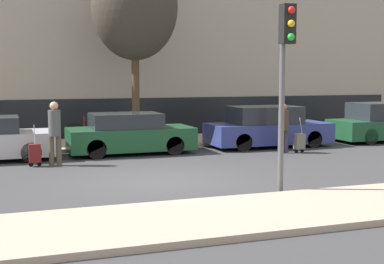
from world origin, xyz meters
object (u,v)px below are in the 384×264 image
at_px(parked_car_2, 267,128).
at_px(traffic_light, 285,61).
at_px(pedestrian_left, 55,129).
at_px(trolley_right, 299,141).
at_px(parked_car_1, 129,134).
at_px(parked_bicycle, 89,132).
at_px(bare_tree_near_crossing, 135,8).
at_px(trolley_left, 35,153).
at_px(pedestrian_right, 283,125).

relative_size(parked_car_2, traffic_light, 1.10).
relative_size(pedestrian_left, trolley_right, 1.54).
distance_m(parked_car_1, traffic_light, 7.56).
bearing_deg(parked_car_2, pedestrian_left, -167.76).
bearing_deg(pedestrian_left, parked_bicycle, 72.59).
relative_size(trolley_right, bare_tree_near_crossing, 0.17).
relative_size(trolley_left, parked_bicycle, 0.66).
height_order(pedestrian_right, traffic_light, traffic_light).
distance_m(trolley_right, bare_tree_near_crossing, 7.45).
relative_size(traffic_light, bare_tree_near_crossing, 0.59).
bearing_deg(parked_car_1, trolley_left, -152.81).
distance_m(parked_car_1, trolley_right, 5.56).
xyz_separation_m(parked_car_1, trolley_left, (-3.03, -1.56, -0.25)).
xyz_separation_m(trolley_left, traffic_light, (4.74, -5.47, 2.44)).
bearing_deg(pedestrian_right, parked_car_1, -5.97).
height_order(trolley_left, parked_bicycle, trolley_left).
relative_size(pedestrian_left, parked_bicycle, 1.02).
bearing_deg(parked_car_2, parked_bicycle, 157.73).
relative_size(parked_car_1, trolley_left, 3.42).
relative_size(parked_car_1, pedestrian_right, 2.48).
bearing_deg(pedestrian_left, traffic_light, -48.58).
height_order(trolley_left, pedestrian_right, pedestrian_right).
height_order(parked_car_2, trolley_left, parked_car_2).
xyz_separation_m(pedestrian_left, pedestrian_right, (7.24, 0.05, -0.12)).
relative_size(parked_car_1, bare_tree_near_crossing, 0.60).
xyz_separation_m(parked_car_2, parked_bicycle, (-5.91, 2.42, -0.18)).
distance_m(parked_car_2, trolley_right, 1.74).
distance_m(pedestrian_left, trolley_left, 0.86).
distance_m(trolley_left, pedestrian_right, 7.81).
bearing_deg(parked_bicycle, parked_car_2, -22.27).
bearing_deg(pedestrian_right, trolley_left, 12.07).
bearing_deg(traffic_light, pedestrian_right, 60.95).
bearing_deg(bare_tree_near_crossing, traffic_light, -83.74).
relative_size(parked_bicycle, bare_tree_near_crossing, 0.26).
xyz_separation_m(pedestrian_left, trolley_right, (7.78, -0.06, -0.66)).
distance_m(parked_car_2, trolley_left, 8.18).
bearing_deg(traffic_light, parked_car_2, 65.10).
height_order(pedestrian_left, pedestrian_right, pedestrian_left).
relative_size(pedestrian_left, bare_tree_near_crossing, 0.27).
bearing_deg(pedestrian_right, bare_tree_near_crossing, -29.81).
distance_m(pedestrian_right, bare_tree_near_crossing, 6.74).
bearing_deg(traffic_light, parked_car_1, 103.69).
bearing_deg(traffic_light, trolley_right, 56.28).
bearing_deg(trolley_right, pedestrian_right, 168.01).
height_order(parked_car_2, parked_bicycle, parked_car_2).
bearing_deg(parked_car_2, traffic_light, -114.90).
xyz_separation_m(parked_car_1, trolley_right, (5.30, -1.65, -0.25)).
distance_m(parked_bicycle, bare_tree_near_crossing, 4.73).
xyz_separation_m(parked_car_2, trolley_left, (-8.02, -1.59, -0.30)).
distance_m(parked_car_1, parked_bicycle, 2.62).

